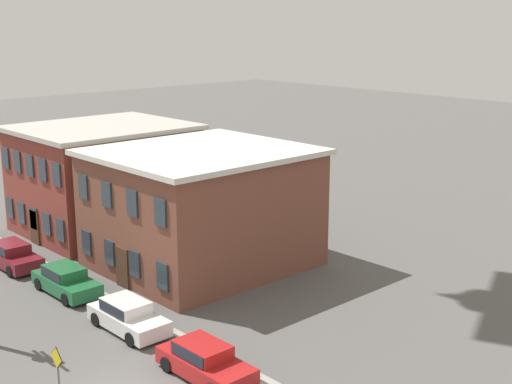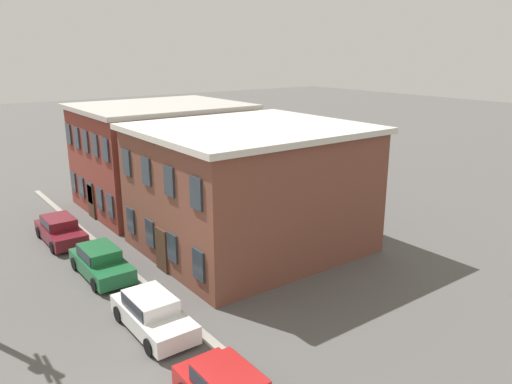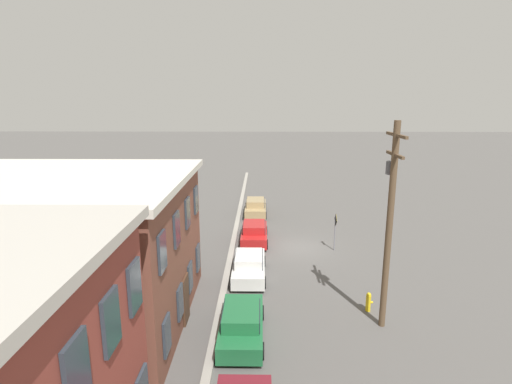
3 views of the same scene
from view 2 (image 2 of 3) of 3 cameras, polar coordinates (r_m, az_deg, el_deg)
kerb_strip at (r=17.91m, az=-0.73°, el=-20.18°), size 56.00×0.36×0.16m
apartment_corner at (r=35.49m, az=-10.72°, el=4.18°), size 9.17×10.79×7.06m
apartment_midblock at (r=27.12m, az=-0.67°, el=0.52°), size 10.26×11.29×6.79m
car_maroon at (r=30.72m, az=-21.48°, el=-3.96°), size 4.40×1.92×1.43m
car_green at (r=25.61m, az=-17.32°, el=-7.51°), size 4.40×1.92×1.43m
car_white at (r=20.48m, az=-11.76°, el=-13.28°), size 4.40×1.92×1.43m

